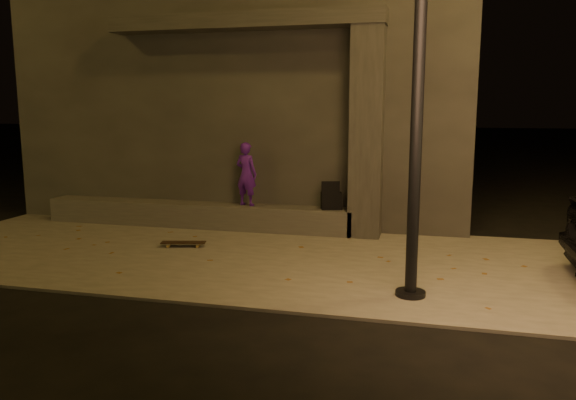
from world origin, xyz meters
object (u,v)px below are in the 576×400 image
(skateboard, at_px, (183,243))
(skateboarder, at_px, (246,174))
(column, at_px, (367,133))
(backpack, at_px, (331,199))

(skateboard, bearing_deg, skateboarder, 55.62)
(column, height_order, backpack, column)
(column, bearing_deg, backpack, 180.00)
(column, relative_size, backpack, 7.03)
(backpack, xyz_separation_m, skateboard, (-2.17, -1.53, -0.56))
(skateboarder, height_order, backpack, skateboarder)
(column, xyz_separation_m, skateboarder, (-2.19, 0.00, -0.77))
(column, relative_size, skateboarder, 3.08)
(column, bearing_deg, skateboard, -151.03)
(skateboarder, bearing_deg, backpack, -163.38)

